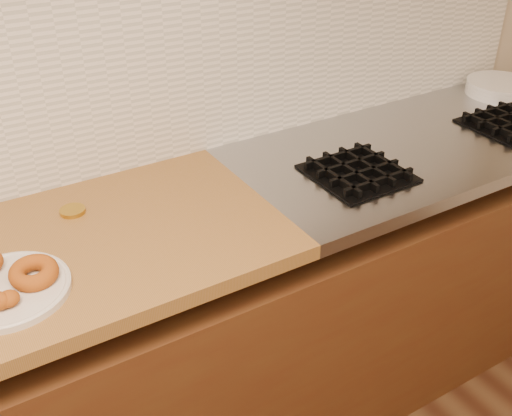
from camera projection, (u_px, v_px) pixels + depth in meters
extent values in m
cube|color=#C6B296|center=(3.00, 22.00, 1.41)|extent=(4.00, 0.02, 2.70)
cube|color=#492B13|center=(102.00, 393.00, 1.69)|extent=(3.60, 0.60, 0.77)
cube|color=#9EA0A5|center=(425.00, 143.00, 1.93)|extent=(1.30, 0.62, 0.04)
cube|color=beige|center=(17.00, 85.00, 1.48)|extent=(3.60, 0.02, 0.60)
cube|color=black|center=(357.00, 173.00, 1.71)|extent=(0.26, 0.26, 0.01)
cube|color=black|center=(333.00, 177.00, 1.66)|extent=(0.01, 0.24, 0.02)
cube|color=black|center=(379.00, 182.00, 1.64)|extent=(0.24, 0.01, 0.02)
cube|color=black|center=(350.00, 171.00, 1.69)|extent=(0.01, 0.24, 0.02)
cube|color=black|center=(365.00, 173.00, 1.68)|extent=(0.24, 0.01, 0.02)
cube|color=black|center=(366.00, 166.00, 1.71)|extent=(0.01, 0.24, 0.02)
cube|color=black|center=(351.00, 165.00, 1.72)|extent=(0.24, 0.01, 0.02)
cube|color=black|center=(382.00, 161.00, 1.74)|extent=(0.01, 0.24, 0.02)
cube|color=black|center=(338.00, 157.00, 1.77)|extent=(0.24, 0.01, 0.02)
cube|color=black|center=(509.00, 125.00, 2.00)|extent=(0.26, 0.26, 0.01)
cube|color=black|center=(492.00, 127.00, 1.95)|extent=(0.01, 0.24, 0.02)
cube|color=black|center=(504.00, 123.00, 1.97)|extent=(0.01, 0.24, 0.02)
cube|color=black|center=(503.00, 118.00, 2.01)|extent=(0.24, 0.01, 0.02)
cube|color=black|center=(489.00, 112.00, 2.05)|extent=(0.24, 0.01, 0.02)
cylinder|color=beige|center=(8.00, 290.00, 1.26)|extent=(0.26, 0.26, 0.01)
torus|color=#A04305|center=(33.00, 273.00, 1.27)|extent=(0.11, 0.11, 0.05)
ellipsoid|color=#A04305|center=(9.00, 299.00, 1.20)|extent=(0.04, 0.04, 0.03)
cylinder|color=#B38E2B|center=(73.00, 211.00, 1.53)|extent=(0.08, 0.08, 0.01)
cylinder|color=silver|center=(499.00, 92.00, 2.25)|extent=(0.25, 0.25, 0.01)
cylinder|color=silver|center=(500.00, 89.00, 2.24)|extent=(0.25, 0.25, 0.01)
cylinder|color=silver|center=(501.00, 86.00, 2.23)|extent=(0.25, 0.25, 0.01)
cylinder|color=silver|center=(501.00, 83.00, 2.23)|extent=(0.25, 0.25, 0.01)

